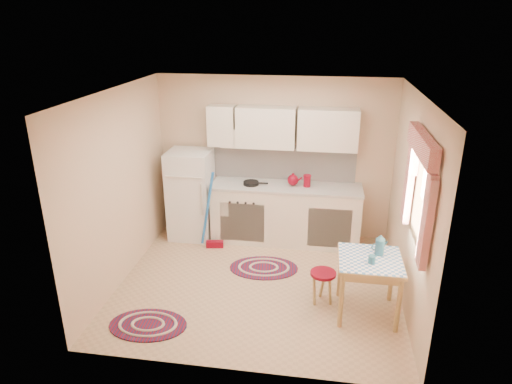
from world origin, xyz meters
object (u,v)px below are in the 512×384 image
base_cabinets (286,215)px  fridge (191,195)px  stool (322,287)px  table (368,286)px

base_cabinets → fridge: bearing=-178.1°
base_cabinets → stool: bearing=-69.2°
base_cabinets → table: size_ratio=3.12×
fridge → table: bearing=-32.8°
base_cabinets → table: (1.12, -1.73, -0.08)m
fridge → base_cabinets: (1.48, 0.05, -0.26)m
fridge → base_cabinets: 1.51m
base_cabinets → stool: size_ratio=5.36×
table → fridge: bearing=147.2°
table → stool: bearing=165.2°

